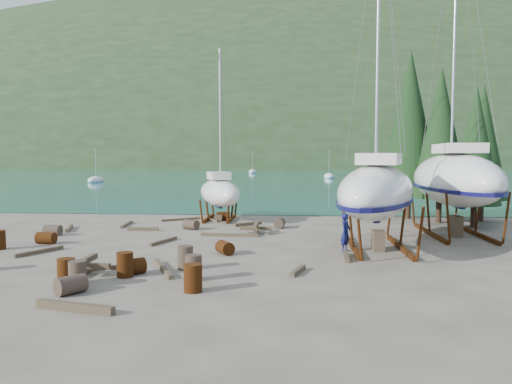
# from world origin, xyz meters

# --- Properties ---
(ground) EXTENTS (600.00, 600.00, 0.00)m
(ground) POSITION_xyz_m (0.00, 0.00, 0.00)
(ground) COLOR #564F44
(ground) RESTS_ON ground
(bay_water) EXTENTS (700.00, 700.00, 0.00)m
(bay_water) POSITION_xyz_m (0.00, 315.00, 0.01)
(bay_water) COLOR #19747E
(bay_water) RESTS_ON ground
(far_hill) EXTENTS (800.00, 360.00, 110.00)m
(far_hill) POSITION_xyz_m (0.00, 320.00, 0.00)
(far_hill) COLOR #22341A
(far_hill) RESTS_ON ground
(far_house_left) EXTENTS (6.60, 5.60, 5.60)m
(far_house_left) POSITION_xyz_m (-60.00, 190.00, 2.92)
(far_house_left) COLOR beige
(far_house_left) RESTS_ON ground
(far_house_center) EXTENTS (6.60, 5.60, 5.60)m
(far_house_center) POSITION_xyz_m (-20.00, 190.00, 2.92)
(far_house_center) COLOR beige
(far_house_center) RESTS_ON ground
(far_house_right) EXTENTS (6.60, 5.60, 5.60)m
(far_house_right) POSITION_xyz_m (30.00, 190.00, 2.92)
(far_house_right) COLOR beige
(far_house_right) RESTS_ON ground
(cypress_near_right) EXTENTS (3.60, 3.60, 10.00)m
(cypress_near_right) POSITION_xyz_m (12.50, 12.00, 5.79)
(cypress_near_right) COLOR black
(cypress_near_right) RESTS_ON ground
(cypress_mid_right) EXTENTS (3.06, 3.06, 8.50)m
(cypress_mid_right) POSITION_xyz_m (14.00, 10.00, 4.92)
(cypress_mid_right) COLOR black
(cypress_mid_right) RESTS_ON ground
(cypress_back_left) EXTENTS (4.14, 4.14, 11.50)m
(cypress_back_left) POSITION_xyz_m (11.00, 14.00, 6.66)
(cypress_back_left) COLOR black
(cypress_back_left) RESTS_ON ground
(cypress_far_right) EXTENTS (3.24, 3.24, 9.00)m
(cypress_far_right) POSITION_xyz_m (15.50, 13.00, 5.21)
(cypress_far_right) COLOR black
(cypress_far_right) RESTS_ON ground
(moored_boat_left) EXTENTS (2.00, 5.00, 6.05)m
(moored_boat_left) POSITION_xyz_m (-30.00, 60.00, 0.39)
(moored_boat_left) COLOR white
(moored_boat_left) RESTS_ON ground
(moored_boat_mid) EXTENTS (2.00, 5.00, 6.05)m
(moored_boat_mid) POSITION_xyz_m (10.00, 80.00, 0.39)
(moored_boat_mid) COLOR white
(moored_boat_mid) RESTS_ON ground
(moored_boat_far) EXTENTS (2.00, 5.00, 6.05)m
(moored_boat_far) POSITION_xyz_m (-8.00, 110.00, 0.39)
(moored_boat_far) COLOR white
(moored_boat_far) RESTS_ON ground
(large_sailboat_near) EXTENTS (5.87, 11.07, 16.75)m
(large_sailboat_near) POSITION_xyz_m (6.99, 2.30, 2.70)
(large_sailboat_near) COLOR white
(large_sailboat_near) RESTS_ON ground
(large_sailboat_far) EXTENTS (3.78, 11.98, 18.81)m
(large_sailboat_far) POSITION_xyz_m (11.78, 6.72, 3.07)
(large_sailboat_far) COLOR white
(large_sailboat_far) RESTS_ON ground
(small_sailboat_shore) EXTENTS (4.61, 7.48, 11.43)m
(small_sailboat_shore) POSITION_xyz_m (-1.83, 12.19, 1.88)
(small_sailboat_shore) COLOR white
(small_sailboat_shore) RESTS_ON ground
(worker) EXTENTS (0.66, 0.75, 1.72)m
(worker) POSITION_xyz_m (5.50, 1.49, 0.86)
(worker) COLOR #12164F
(worker) RESTS_ON ground
(drum_1) EXTENTS (1.00, 1.05, 0.58)m
(drum_1) POSITION_xyz_m (-3.66, -6.24, 0.29)
(drum_1) COLOR #2D2823
(drum_1) RESTS_ON ground
(drum_2) EXTENTS (0.94, 0.67, 0.58)m
(drum_2) POSITION_xyz_m (-8.87, 2.30, 0.29)
(drum_2) COLOR #52290E
(drum_2) RESTS_ON ground
(drum_3) EXTENTS (0.58, 0.58, 0.88)m
(drum_3) POSITION_xyz_m (-4.32, -5.14, 0.44)
(drum_3) COLOR #52290E
(drum_3) RESTS_ON ground
(drum_4) EXTENTS (0.96, 0.71, 0.58)m
(drum_4) POSITION_xyz_m (-1.55, 11.94, 0.29)
(drum_4) COLOR #52290E
(drum_4) RESTS_ON ground
(drum_5) EXTENTS (0.58, 0.58, 0.88)m
(drum_5) POSITION_xyz_m (-0.89, -2.55, 0.44)
(drum_5) COLOR #2D2823
(drum_5) RESTS_ON ground
(drum_6) EXTENTS (0.96, 1.05, 0.58)m
(drum_6) POSITION_xyz_m (0.20, 0.40, 0.29)
(drum_6) COLOR #52290E
(drum_6) RESTS_ON ground
(drum_7) EXTENTS (0.58, 0.58, 0.88)m
(drum_7) POSITION_xyz_m (0.05, -5.69, 0.44)
(drum_7) COLOR #52290E
(drum_7) RESTS_ON ground
(drum_9) EXTENTS (1.05, 0.94, 0.58)m
(drum_9) POSITION_xyz_m (-2.83, 7.65, 0.29)
(drum_9) COLOR #2D2823
(drum_9) RESTS_ON ground
(drum_10) EXTENTS (0.58, 0.58, 0.88)m
(drum_10) POSITION_xyz_m (-2.75, -3.93, 0.44)
(drum_10) COLOR #52290E
(drum_10) RESTS_ON ground
(drum_11) EXTENTS (0.70, 0.95, 0.58)m
(drum_11) POSITION_xyz_m (2.32, 8.73, 0.29)
(drum_11) COLOR #2D2823
(drum_11) RESTS_ON ground
(drum_12) EXTENTS (1.05, 1.01, 0.58)m
(drum_12) POSITION_xyz_m (-2.61, -3.55, 0.29)
(drum_12) COLOR #52290E
(drum_12) RESTS_ON ground
(drum_15) EXTENTS (0.94, 0.67, 0.58)m
(drum_15) POSITION_xyz_m (-9.82, 4.88, 0.29)
(drum_15) COLOR #2D2823
(drum_15) RESTS_ON ground
(drum_16) EXTENTS (0.58, 0.58, 0.88)m
(drum_16) POSITION_xyz_m (-3.78, -5.49, 0.44)
(drum_16) COLOR #2D2823
(drum_16) RESTS_ON ground
(drum_17) EXTENTS (0.58, 0.58, 0.88)m
(drum_17) POSITION_xyz_m (-0.24, -4.21, 0.44)
(drum_17) COLOR #2D2823
(drum_17) RESTS_ON ground
(timber_0) EXTENTS (2.22, 1.63, 0.14)m
(timber_0) POSITION_xyz_m (-4.44, 11.71, 0.07)
(timber_0) COLOR brown
(timber_0) RESTS_ON ground
(timber_1) EXTENTS (0.28, 1.73, 0.19)m
(timber_1) POSITION_xyz_m (5.37, -0.13, 0.10)
(timber_1) COLOR brown
(timber_1) RESTS_ON ground
(timber_2) EXTENTS (0.92, 2.26, 0.19)m
(timber_2) POSITION_xyz_m (-9.89, 6.98, 0.09)
(timber_2) COLOR brown
(timber_2) RESTS_ON ground
(timber_3) EXTENTS (2.78, 0.65, 0.15)m
(timber_3) POSITION_xyz_m (-4.07, -2.89, 0.07)
(timber_3) COLOR brown
(timber_3) RESTS_ON ground
(timber_5) EXTENTS (1.45, 2.85, 0.16)m
(timber_5) POSITION_xyz_m (-1.68, -2.84, 0.08)
(timber_5) COLOR brown
(timber_5) RESTS_ON ground
(timber_6) EXTENTS (1.63, 1.54, 0.19)m
(timber_6) POSITION_xyz_m (0.33, 9.66, 0.10)
(timber_6) COLOR brown
(timber_6) RESTS_ON ground
(timber_7) EXTENTS (0.60, 1.46, 0.17)m
(timber_7) POSITION_xyz_m (3.35, -2.89, 0.09)
(timber_7) COLOR brown
(timber_7) RESTS_ON ground
(timber_8) EXTENTS (1.76, 0.28, 0.19)m
(timber_8) POSITION_xyz_m (-5.50, 6.99, 0.09)
(timber_8) COLOR brown
(timber_8) RESTS_ON ground
(timber_9) EXTENTS (1.77, 1.86, 0.15)m
(timber_9) POSITION_xyz_m (-2.61, 11.91, 0.08)
(timber_9) COLOR brown
(timber_9) RESTS_ON ground
(timber_10) EXTENTS (3.11, 0.33, 0.16)m
(timber_10) POSITION_xyz_m (-0.24, 5.29, 0.08)
(timber_10) COLOR brown
(timber_10) RESTS_ON ground
(timber_11) EXTENTS (0.86, 2.27, 0.15)m
(timber_11) POSITION_xyz_m (-3.24, 3.08, 0.08)
(timber_11) COLOR brown
(timber_11) RESTS_ON ground
(timber_12) EXTENTS (1.18, 2.30, 0.17)m
(timber_12) POSITION_xyz_m (-7.99, -0.01, 0.08)
(timber_12) COLOR brown
(timber_12) RESTS_ON ground
(timber_15) EXTENTS (0.44, 2.74, 0.15)m
(timber_15) POSITION_xyz_m (-7.18, 9.08, 0.07)
(timber_15) COLOR brown
(timber_15) RESTS_ON ground
(timber_16) EXTENTS (2.42, 0.79, 0.23)m
(timber_16) POSITION_xyz_m (-2.79, -7.88, 0.11)
(timber_16) COLOR brown
(timber_16) RESTS_ON ground
(timber_pile_fore) EXTENTS (1.80, 1.80, 0.60)m
(timber_pile_fore) POSITION_xyz_m (-4.32, -3.63, 0.30)
(timber_pile_fore) COLOR brown
(timber_pile_fore) RESTS_ON ground
(timber_pile_aft) EXTENTS (1.80, 1.80, 0.60)m
(timber_pile_aft) POSITION_xyz_m (1.09, 6.36, 0.30)
(timber_pile_aft) COLOR brown
(timber_pile_aft) RESTS_ON ground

